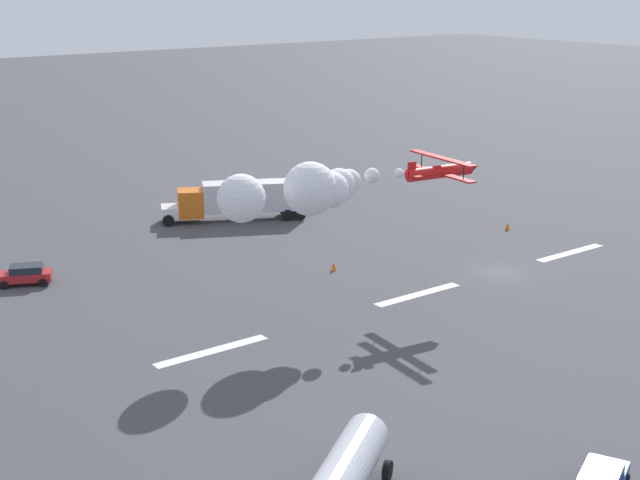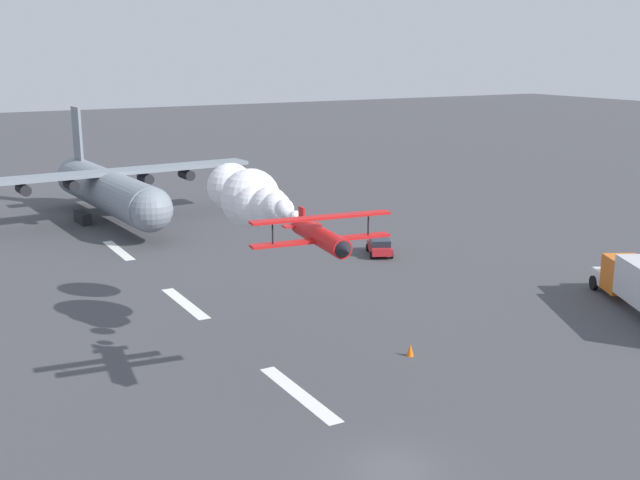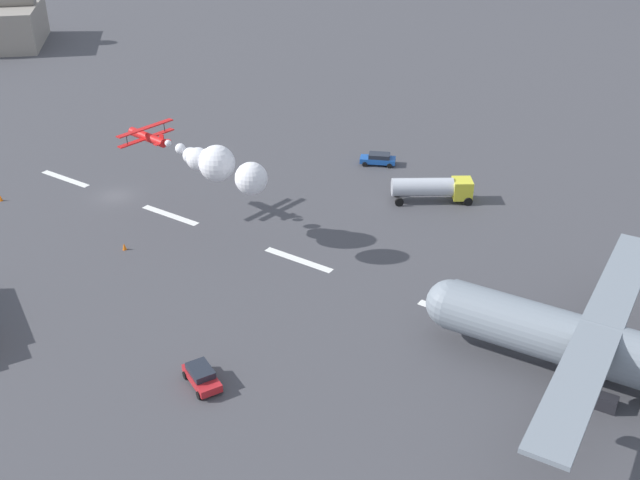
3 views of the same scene
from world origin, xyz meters
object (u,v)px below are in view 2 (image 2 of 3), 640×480
cargo_transport_plane (113,191)px  followme_car_yellow (380,246)px  stunt_biplane_red (252,199)px  traffic_cone_far (410,350)px

cargo_transport_plane → followme_car_yellow: 29.91m
stunt_biplane_red → cargo_transport_plane: bearing=-1.8°
cargo_transport_plane → followme_car_yellow: (-24.25, -17.30, -2.72)m
cargo_transport_plane → traffic_cone_far: 45.68m
stunt_biplane_red → traffic_cone_far: bearing=-137.5°
stunt_biplane_red → followme_car_yellow: stunt_biplane_red is taller
followme_car_yellow → cargo_transport_plane: bearing=35.5°
cargo_transport_plane → stunt_biplane_red: cargo_transport_plane is taller
cargo_transport_plane → stunt_biplane_red: size_ratio=1.52×
followme_car_yellow → traffic_cone_far: size_ratio=5.87×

